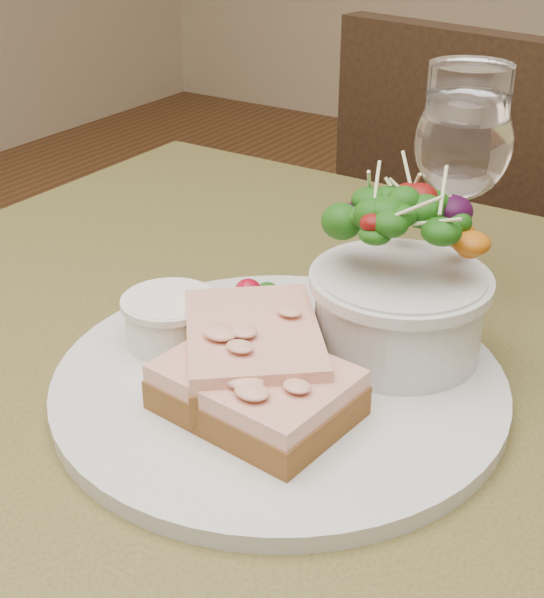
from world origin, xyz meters
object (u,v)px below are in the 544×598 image
Objects in this scene: cafe_table at (260,483)px; dinner_plate at (279,382)px; salad_bowl at (401,276)px; wine_glass at (463,150)px; sandwich_back at (253,349)px; chair_far at (504,410)px; sandwich_front at (256,390)px; ramekin at (170,318)px.

cafe_table is 2.59× the size of dinner_plate.
wine_glass is (-0.01, 0.13, 0.05)m from salad_bowl.
sandwich_back is 1.16× the size of salad_bowl.
dinner_plate is at bearing 102.60° from chair_far.
sandwich_front is at bearing -96.51° from wine_glass.
wine_glass is (0.04, 0.20, 0.12)m from dinner_plate.
cafe_table is at bearing -141.21° from salad_bowl.
sandwich_back is 0.08m from ramekin.
ramekin is at bearing -165.73° from cafe_table.
ramekin is at bearing 95.46° from chair_far.
wine_glass is at bearing 107.80° from chair_far.
sandwich_front is at bearing 103.23° from chair_far.
sandwich_back reaches higher than cafe_table.
dinner_plate is at bearing 3.49° from ramekin.
chair_far is 2.92× the size of dinner_plate.
salad_bowl is at bearing 38.79° from cafe_table.
sandwich_front is (0.04, -0.76, 0.48)m from chair_far.
wine_glass is at bearing 79.32° from dinner_plate.
chair_far reaches higher than sandwich_front.
sandwich_front is 0.71× the size of wine_glass.
cafe_table is 4.57× the size of wine_glass.
dinner_plate is at bearing -125.64° from salad_bowl.
sandwich_back is at bearing -63.58° from cafe_table.
sandwich_front is 0.11m from ramekin.
wine_glass reaches higher than sandwich_back.
dinner_plate is 1.76× the size of wine_glass.
sandwich_front is (0.01, -0.04, 0.02)m from dinner_plate.
cafe_table is 0.79m from chair_far.
sandwich_front is at bearing -76.52° from dinner_plate.
sandwich_back reaches higher than ramekin.
dinner_plate is 0.05m from sandwich_front.
chair_far is (-0.01, 0.71, -0.36)m from cafe_table.
sandwich_back is at bearing 101.63° from chair_far.
cafe_table is 5.41× the size of sandwich_back.
wine_glass is at bearing 95.87° from salad_bowl.
chair_far is at bearing 97.27° from salad_bowl.
sandwich_front is at bearing -20.51° from ramekin.
salad_bowl is (0.06, 0.09, 0.03)m from sandwich_back.
dinner_plate is 2.43× the size of salad_bowl.
sandwich_back is at bearing -103.00° from wine_glass.
ramekin is (-0.08, 0.01, -0.00)m from sandwich_back.
sandwich_back is 2.33× the size of ramekin.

